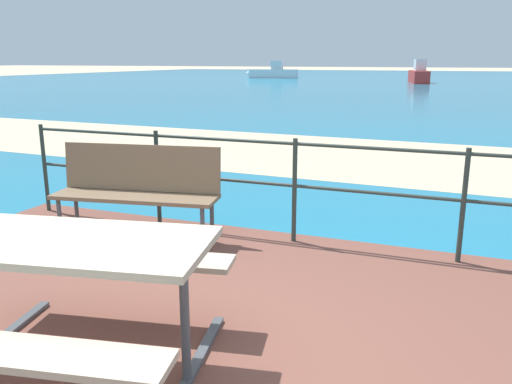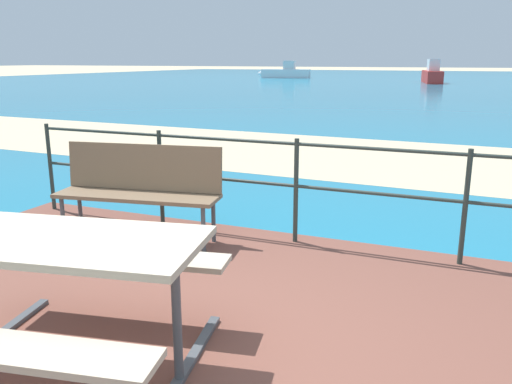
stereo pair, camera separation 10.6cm
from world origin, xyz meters
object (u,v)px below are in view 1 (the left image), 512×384
(boat_far, at_px, (273,72))
(picnic_table, at_px, (69,273))
(boat_near, at_px, (419,75))
(park_bench, at_px, (138,184))

(boat_far, bearing_deg, picnic_table, 99.82)
(picnic_table, height_order, boat_far, boat_far)
(boat_near, height_order, boat_far, boat_near)
(picnic_table, distance_m, boat_far, 48.60)
(boat_near, relative_size, boat_far, 1.12)
(park_bench, bearing_deg, boat_far, 98.11)
(park_bench, distance_m, boat_near, 38.53)
(park_bench, bearing_deg, boat_near, 80.84)
(picnic_table, bearing_deg, boat_far, 97.22)
(picnic_table, xyz_separation_m, boat_near, (-1.16, 40.55, -0.04))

